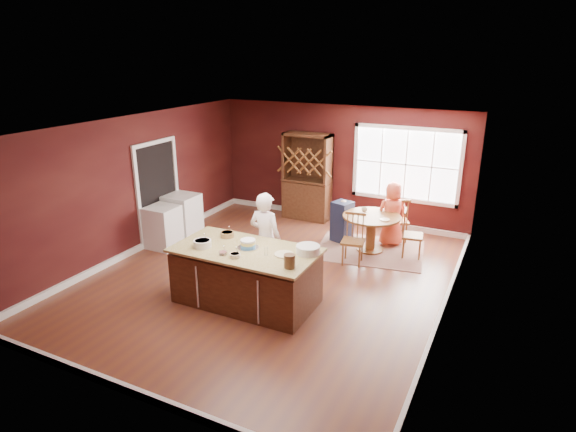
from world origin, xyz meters
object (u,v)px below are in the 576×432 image
object	(u,v)px
hutch	(307,177)
dryer	(183,216)
chair_south	(353,239)
chair_north	(398,219)
washer	(163,227)
baker	(266,239)
toddler	(342,203)
seated_woman	(392,214)
kitchen_island	(246,277)
chair_east	(413,234)
high_chair	(342,221)
dining_table	(371,226)
layer_cake	(248,244)

from	to	relation	value
hutch	dryer	size ratio (longest dim) A/B	2.18
chair_south	chair_north	world-z (taller)	same
dryer	washer	bearing A→B (deg)	-90.00
baker	toddler	distance (m)	2.58
baker	dryer	size ratio (longest dim) A/B	1.74
seated_woman	chair_south	bearing A→B (deg)	44.38
kitchen_island	chair_north	world-z (taller)	chair_north
chair_north	dryer	xyz separation A→B (m)	(-4.22, -1.81, -0.02)
dryer	chair_south	bearing A→B (deg)	4.46
chair_north	toddler	size ratio (longest dim) A/B	3.78
chair_east	hutch	size ratio (longest dim) A/B	0.47
chair_east	dryer	world-z (taller)	chair_east
chair_north	high_chair	distance (m)	1.18
hutch	seated_woman	bearing A→B (deg)	-18.09
dining_table	baker	size ratio (longest dim) A/B	0.70
kitchen_island	high_chair	world-z (taller)	kitchen_island
toddler	dryer	world-z (taller)	dryer
kitchen_island	chair_north	distance (m)	3.97
kitchen_island	high_chair	size ratio (longest dim) A/B	2.51
dining_table	washer	distance (m)	4.22
baker	toddler	world-z (taller)	baker
layer_cake	chair_north	distance (m)	3.94
chair_east	seated_woman	distance (m)	0.73
dining_table	hutch	xyz separation A→B (m)	(-1.97, 1.25, 0.49)
chair_east	washer	world-z (taller)	chair_east
chair_north	toddler	world-z (taller)	chair_north
layer_cake	seated_woman	world-z (taller)	seated_woman
seated_woman	toddler	bearing A→B (deg)	-18.94
chair_north	washer	size ratio (longest dim) A/B	1.13
chair_east	washer	bearing A→B (deg)	100.09
hutch	chair_south	bearing A→B (deg)	-47.33
chair_east	toddler	bearing A→B (deg)	69.26
chair_north	layer_cake	bearing A→B (deg)	42.21
baker	toddler	xyz separation A→B (m)	(0.45, 2.54, -0.01)
layer_cake	high_chair	size ratio (longest dim) A/B	0.37
layer_cake	washer	xyz separation A→B (m)	(-2.72, 1.16, -0.55)
baker	seated_woman	size ratio (longest dim) A/B	1.23
high_chair	hutch	xyz separation A→B (m)	(-1.27, 1.01, 0.57)
kitchen_island	layer_cake	world-z (taller)	layer_cake
dining_table	chair_north	bearing A→B (deg)	65.16
layer_cake	chair_north	xyz separation A→B (m)	(1.51, 3.60, -0.50)
kitchen_island	high_chair	distance (m)	3.19
hutch	dryer	world-z (taller)	hutch
dining_table	dryer	world-z (taller)	dryer
chair_south	toddler	xyz separation A→B (m)	(-0.63, 1.11, 0.32)
chair_south	seated_woman	distance (m)	1.35
kitchen_island	layer_cake	distance (m)	0.55
seated_woman	dryer	distance (m)	4.44
kitchen_island	baker	world-z (taller)	baker
chair_north	hutch	xyz separation A→B (m)	(-2.32, 0.49, 0.53)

